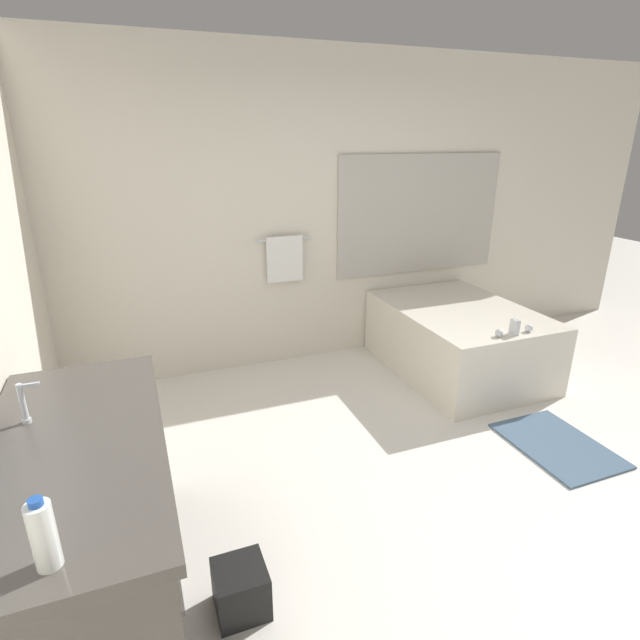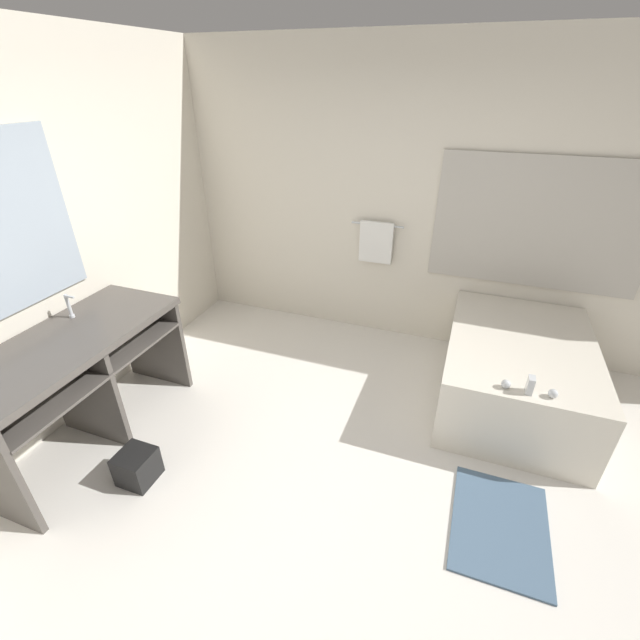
# 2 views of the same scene
# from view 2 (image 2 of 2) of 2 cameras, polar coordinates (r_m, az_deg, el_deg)

# --- Properties ---
(ground_plane) EXTENTS (16.00, 16.00, 0.00)m
(ground_plane) POSITION_cam_2_polar(r_m,az_deg,el_deg) (2.97, 1.67, -23.00)
(ground_plane) COLOR silver
(ground_plane) RESTS_ON ground
(wall_back_with_blinds) EXTENTS (7.40, 0.13, 2.70)m
(wall_back_with_blinds) POSITION_cam_2_polar(r_m,az_deg,el_deg) (4.10, 12.81, 14.69)
(wall_back_with_blinds) COLOR silver
(wall_back_with_blinds) RESTS_ON ground_plane
(wall_left_with_mirror) EXTENTS (0.08, 7.40, 2.70)m
(wall_left_with_mirror) POSITION_cam_2_polar(r_m,az_deg,el_deg) (3.41, -36.45, 6.62)
(wall_left_with_mirror) COLOR silver
(wall_left_with_mirror) RESTS_ON ground_plane
(vanity_counter) EXTENTS (0.68, 1.52, 0.87)m
(vanity_counter) POSITION_cam_2_polar(r_m,az_deg,el_deg) (3.40, -29.44, -5.10)
(vanity_counter) COLOR #4C4742
(vanity_counter) RESTS_ON ground_plane
(sink_faucet) EXTENTS (0.09, 0.04, 0.18)m
(sink_faucet) POSITION_cam_2_polar(r_m,az_deg,el_deg) (3.50, -30.44, 1.56)
(sink_faucet) COLOR silver
(sink_faucet) RESTS_ON vanity_counter
(bathtub) EXTENTS (1.07, 1.51, 0.71)m
(bathtub) POSITION_cam_2_polar(r_m,az_deg,el_deg) (3.79, 24.63, -5.94)
(bathtub) COLOR silver
(bathtub) RESTS_ON ground_plane
(waste_bin) EXTENTS (0.23, 0.23, 0.23)m
(waste_bin) POSITION_cam_2_polar(r_m,az_deg,el_deg) (3.24, -23.20, -17.50)
(waste_bin) COLOR black
(waste_bin) RESTS_ON ground_plane
(bath_mat) EXTENTS (0.55, 0.75, 0.02)m
(bath_mat) POSITION_cam_2_polar(r_m,az_deg,el_deg) (3.06, 22.85, -24.00)
(bath_mat) COLOR slate
(bath_mat) RESTS_ON ground_plane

